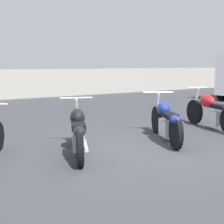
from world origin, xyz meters
The scene contains 5 objects.
ground_plane centered at (0.00, 0.00, 0.00)m, with size 60.00×60.00×0.00m, color #38383D.
fence_back centered at (0.00, 10.25, 0.71)m, with size 40.00×0.04×1.41m.
motorcycle_slot_2 centered at (-1.06, 0.23, 0.44)m, with size 0.98×1.91×1.01m.
motorcycle_slot_3 centered at (1.05, 0.23, 0.43)m, with size 1.11×1.99×1.02m.
motorcycle_slot_4 centered at (2.88, 0.55, 0.45)m, with size 0.77×2.16×1.04m.
Camera 1 is at (-3.45, -4.86, 1.67)m, focal length 50.00 mm.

